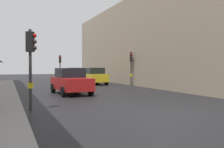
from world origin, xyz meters
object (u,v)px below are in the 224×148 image
car_red_sedan (71,81)px  car_white_compact (75,74)px  traffic_light_mid_street (131,62)px  traffic_light_far_median (60,63)px  traffic_light_near_right (31,55)px  car_yellow_taxi (94,76)px

car_red_sedan → car_white_compact: bearing=74.8°
traffic_light_mid_street → car_white_compact: 12.50m
traffic_light_mid_street → traffic_light_far_median: bearing=121.5°
traffic_light_mid_street → car_white_compact: traffic_light_mid_street is taller
traffic_light_near_right → car_red_sedan: size_ratio=0.79×
traffic_light_mid_street → car_yellow_taxi: traffic_light_mid_street is taller
traffic_light_far_median → car_white_compact: size_ratio=0.78×
traffic_light_mid_street → car_red_sedan: traffic_light_mid_street is taller
traffic_light_near_right → traffic_light_far_median: bearing=75.7°
traffic_light_far_median → car_yellow_taxi: bearing=-64.0°
car_red_sedan → traffic_light_far_median: bearing=82.0°
traffic_light_near_right → traffic_light_mid_street: traffic_light_near_right is taller
traffic_light_far_median → car_white_compact: (2.77, 3.59, -1.41)m
traffic_light_mid_street → car_red_sedan: size_ratio=0.77×
traffic_light_far_median → car_yellow_taxi: size_ratio=0.79×
car_yellow_taxi → traffic_light_far_median: bearing=116.0°
traffic_light_mid_street → car_yellow_taxi: size_ratio=0.79×
car_yellow_taxi → car_red_sedan: bearing=-117.9°
traffic_light_far_median → car_yellow_taxi: (2.55, -5.24, -1.41)m
traffic_light_near_right → car_red_sedan: traffic_light_near_right is taller
traffic_light_near_right → traffic_light_mid_street: (10.20, 10.87, -0.05)m
traffic_light_near_right → car_white_compact: size_ratio=0.80×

